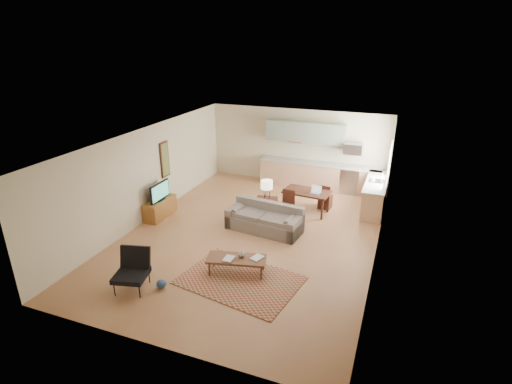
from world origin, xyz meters
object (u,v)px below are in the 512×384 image
at_px(dining_table, 306,202).
at_px(sofa, 264,218).
at_px(armchair, 131,272).
at_px(console_table, 266,209).
at_px(tv_credenza, 160,208).
at_px(coffee_table, 237,265).

bearing_deg(dining_table, sofa, -109.58).
bearing_deg(dining_table, armchair, -109.17).
distance_m(console_table, dining_table, 1.37).
xyz_separation_m(tv_credenza, console_table, (3.06, 0.88, 0.08)).
xyz_separation_m(armchair, dining_table, (2.50, 5.24, -0.09)).
distance_m(coffee_table, armchair, 2.30).
height_order(sofa, armchair, armchair).
relative_size(tv_credenza, dining_table, 0.85).
bearing_deg(coffee_table, armchair, -156.91).
height_order(armchair, dining_table, armchair).
height_order(coffee_table, armchair, armchair).
height_order(sofa, tv_credenza, sofa).
relative_size(tv_credenza, console_table, 1.67).
height_order(tv_credenza, dining_table, dining_table).
xyz_separation_m(armchair, tv_credenza, (-1.52, 3.37, -0.17)).
height_order(coffee_table, console_table, console_table).
height_order(sofa, dining_table, sofa).
distance_m(tv_credenza, console_table, 3.19).
xyz_separation_m(coffee_table, console_table, (-0.30, 2.89, 0.15)).
xyz_separation_m(coffee_table, tv_credenza, (-3.36, 2.01, 0.07)).
relative_size(console_table, dining_table, 0.51).
height_order(sofa, coffee_table, sofa).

